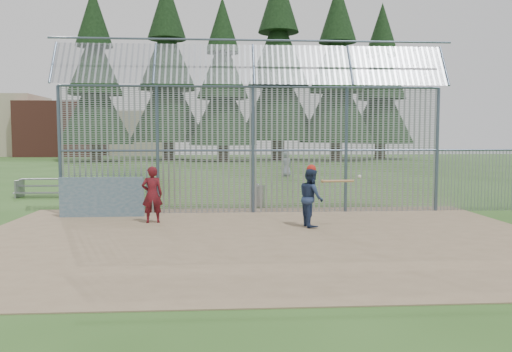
{
  "coord_description": "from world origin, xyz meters",
  "views": [
    {
      "loc": [
        -0.92,
        -12.3,
        2.4
      ],
      "look_at": [
        0.0,
        2.0,
        1.3
      ],
      "focal_mm": 35.0,
      "sensor_mm": 36.0,
      "label": 1
    }
  ],
  "objects": [
    {
      "name": "distant_buildings",
      "position": [
        -23.18,
        56.49,
        3.6
      ],
      "size": [
        26.5,
        10.5,
        8.0
      ],
      "color": "brown",
      "rests_on": "ground"
    },
    {
      "name": "backstop_fence",
      "position": [
        1.81,
        3.43,
        2.36
      ],
      "size": [
        20.09,
        0.81,
        5.3
      ],
      "color": "#47566B",
      "rests_on": "ground"
    },
    {
      "name": "batting_gear",
      "position": [
        1.59,
        0.82,
        1.49
      ],
      "size": [
        1.49,
        0.35,
        0.48
      ],
      "color": "#AC1E17",
      "rests_on": "ground"
    },
    {
      "name": "dugout_wall",
      "position": [
        -4.6,
        2.9,
        0.62
      ],
      "size": [
        2.5,
        0.12,
        1.2
      ],
      "primitive_type": "cube",
      "color": "#38566B",
      "rests_on": "dirt_infield"
    },
    {
      "name": "bleacher",
      "position": [
        -7.8,
        8.38,
        0.41
      ],
      "size": [
        3.0,
        0.95,
        0.72
      ],
      "color": "gray",
      "rests_on": "ground"
    },
    {
      "name": "dirt_infield",
      "position": [
        0.0,
        -0.5,
        0.01
      ],
      "size": [
        14.0,
        10.0,
        0.02
      ],
      "primitive_type": "cube",
      "color": "#756047",
      "rests_on": "ground"
    },
    {
      "name": "trash_can",
      "position": [
        0.24,
        4.93,
        0.38
      ],
      "size": [
        0.56,
        0.56,
        0.82
      ],
      "color": "gray",
      "rests_on": "ground"
    },
    {
      "name": "conifer_row",
      "position": [
        1.93,
        41.51,
        10.83
      ],
      "size": [
        38.48,
        12.26,
        20.2
      ],
      "color": "#332319",
      "rests_on": "ground"
    },
    {
      "name": "bg_kid_standing",
      "position": [
        2.94,
        18.35,
        0.8
      ],
      "size": [
        0.93,
        0.83,
        1.59
      ],
      "primitive_type": "imported",
      "rotation": [
        0.0,
        0.0,
        3.68
      ],
      "color": "slate",
      "rests_on": "ground"
    },
    {
      "name": "batter",
      "position": [
        1.41,
        0.85,
        0.8
      ],
      "size": [
        0.69,
        0.84,
        1.56
      ],
      "primitive_type": "imported",
      "rotation": [
        0.0,
        0.0,
        1.71
      ],
      "color": "navy",
      "rests_on": "dirt_infield"
    },
    {
      "name": "onlooker",
      "position": [
        -2.93,
        1.74,
        0.81
      ],
      "size": [
        0.63,
        0.46,
        1.59
      ],
      "primitive_type": "imported",
      "rotation": [
        0.0,
        0.0,
        3.29
      ],
      "color": "maroon",
      "rests_on": "dirt_infield"
    },
    {
      "name": "ground",
      "position": [
        0.0,
        0.0,
        0.0
      ],
      "size": [
        120.0,
        120.0,
        0.0
      ],
      "primitive_type": "plane",
      "color": "#2D511E",
      "rests_on": "ground"
    }
  ]
}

